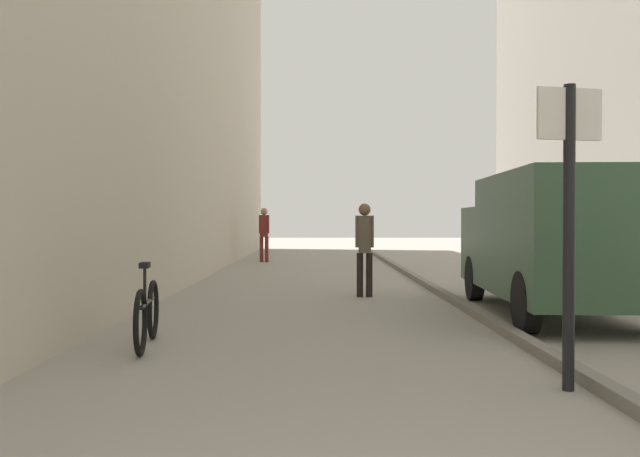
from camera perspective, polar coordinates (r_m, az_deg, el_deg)
The scene contains 7 objects.
ground_plane at distance 13.27m, azimuth 3.22°, elevation -5.53°, with size 80.00×80.00×0.00m, color gray.
kerb_strip at distance 13.46m, azimuth 9.98°, elevation -5.20°, with size 0.16×40.00×0.12m, color slate.
pedestrian_main_foreground at distance 22.78m, azimuth -4.83°, elevation -0.20°, with size 0.36×0.25×1.86m.
pedestrian_mid_block at distance 12.48m, azimuth 3.86°, elevation -1.25°, with size 0.35×0.23×1.76m.
delivery_van at distance 10.69m, azimuth 19.47°, elevation -0.88°, with size 2.16×5.14×2.12m.
street_sign_post at distance 6.00m, azimuth 20.64°, elevation 1.58°, with size 0.59×0.16×2.60m.
bicycle_leaning at distance 7.85m, azimuth -14.65°, elevation -7.12°, with size 0.27×1.76×0.98m.
Camera 1 is at (-0.81, -1.17, 1.45)m, focal length 37.19 mm.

